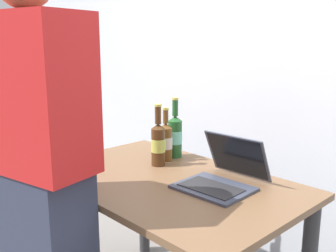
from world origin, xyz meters
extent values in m
cube|color=brown|center=(0.00, 0.00, 0.71)|extent=(1.23, 0.78, 0.03)
cylinder|color=#2D2D30|center=(-0.55, -0.33, 0.35)|extent=(0.07, 0.07, 0.70)
cylinder|color=#2D2D30|center=(-0.55, 0.33, 0.35)|extent=(0.07, 0.07, 0.70)
cube|color=#383D4C|center=(0.23, 0.06, 0.73)|extent=(0.31, 0.26, 0.01)
cube|color=#232326|center=(0.23, 0.04, 0.74)|extent=(0.26, 0.16, 0.00)
cube|color=#383D4C|center=(0.23, 0.23, 0.84)|extent=(0.31, 0.12, 0.20)
cube|color=black|center=(0.23, 0.22, 0.84)|extent=(0.28, 0.10, 0.19)
cylinder|color=#1E5123|center=(-0.22, 0.27, 0.83)|extent=(0.08, 0.08, 0.20)
cone|color=#1E5123|center=(-0.22, 0.27, 0.94)|extent=(0.08, 0.08, 0.03)
cylinder|color=#1E5123|center=(-0.22, 0.27, 1.00)|extent=(0.03, 0.03, 0.09)
cylinder|color=#BFB74C|center=(-0.22, 0.27, 1.05)|extent=(0.04, 0.04, 0.01)
cylinder|color=#68BDA5|center=(-0.22, 0.27, 0.84)|extent=(0.08, 0.08, 0.07)
cylinder|color=#472B14|center=(-0.17, 0.11, 0.82)|extent=(0.07, 0.07, 0.19)
cone|color=#472B14|center=(-0.17, 0.11, 0.93)|extent=(0.07, 0.07, 0.02)
cylinder|color=#472B14|center=(-0.17, 0.11, 0.99)|extent=(0.03, 0.03, 0.09)
cylinder|color=#BFB74C|center=(-0.17, 0.11, 1.04)|extent=(0.04, 0.04, 0.01)
cylinder|color=#B1BD4F|center=(-0.17, 0.11, 0.83)|extent=(0.07, 0.07, 0.07)
cylinder|color=brown|center=(-0.20, 0.19, 0.82)|extent=(0.07, 0.07, 0.18)
cone|color=brown|center=(-0.20, 0.19, 0.92)|extent=(0.07, 0.07, 0.02)
cylinder|color=brown|center=(-0.20, 0.19, 0.96)|extent=(0.03, 0.03, 0.07)
cylinder|color=#BFB74C|center=(-0.20, 0.19, 1.01)|extent=(0.03, 0.03, 0.01)
cylinder|color=beige|center=(-0.20, 0.19, 0.82)|extent=(0.07, 0.07, 0.06)
cube|color=red|center=(-0.11, -0.55, 1.16)|extent=(0.49, 0.33, 0.57)
cylinder|color=white|center=(-0.40, -0.24, 0.78)|extent=(0.08, 0.08, 0.11)
torus|color=white|center=(-0.36, -0.24, 0.79)|extent=(0.07, 0.01, 0.07)
cube|color=silver|center=(0.00, 0.81, 1.30)|extent=(6.00, 0.10, 2.60)
camera|label=1|loc=(1.22, -1.15, 1.34)|focal=41.28mm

